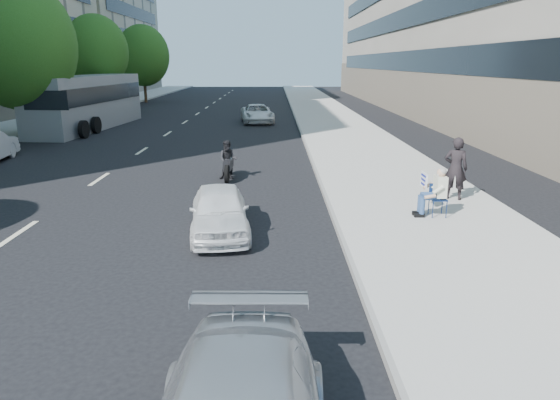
{
  "coord_description": "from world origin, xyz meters",
  "views": [
    {
      "loc": [
        -0.13,
        -9.74,
        4.09
      ],
      "look_at": [
        -0.01,
        1.0,
        1.13
      ],
      "focal_mm": 32.0,
      "sensor_mm": 36.0,
      "label": 1
    }
  ],
  "objects_px": {
    "white_sedan_far": "(257,114)",
    "motorcycle": "(228,162)",
    "bus": "(88,102)",
    "pedestrian_woman": "(456,168)",
    "white_sedan_near": "(219,210)",
    "seated_protester": "(434,189)"
  },
  "relations": [
    {
      "from": "motorcycle",
      "to": "white_sedan_far",
      "type": "bearing_deg",
      "value": 90.42
    },
    {
      "from": "white_sedan_far",
      "to": "bus",
      "type": "distance_m",
      "value": 11.11
    },
    {
      "from": "pedestrian_woman",
      "to": "white_sedan_near",
      "type": "distance_m",
      "value": 7.21
    },
    {
      "from": "pedestrian_woman",
      "to": "white_sedan_far",
      "type": "bearing_deg",
      "value": -49.49
    },
    {
      "from": "seated_protester",
      "to": "white_sedan_near",
      "type": "distance_m",
      "value": 5.65
    },
    {
      "from": "white_sedan_far",
      "to": "bus",
      "type": "relative_size",
      "value": 0.37
    },
    {
      "from": "seated_protester",
      "to": "motorcycle",
      "type": "xyz_separation_m",
      "value": [
        -5.88,
        5.07,
        -0.24
      ]
    },
    {
      "from": "pedestrian_woman",
      "to": "bus",
      "type": "height_order",
      "value": "bus"
    },
    {
      "from": "seated_protester",
      "to": "bus",
      "type": "bearing_deg",
      "value": 129.13
    },
    {
      "from": "white_sedan_far",
      "to": "motorcycle",
      "type": "distance_m",
      "value": 17.61
    },
    {
      "from": "pedestrian_woman",
      "to": "white_sedan_near",
      "type": "xyz_separation_m",
      "value": [
        -6.7,
        -2.62,
        -0.49
      ]
    },
    {
      "from": "white_sedan_near",
      "to": "white_sedan_far",
      "type": "distance_m",
      "value": 23.6
    },
    {
      "from": "seated_protester",
      "to": "white_sedan_far",
      "type": "relative_size",
      "value": 0.29
    },
    {
      "from": "pedestrian_woman",
      "to": "seated_protester",
      "type": "bearing_deg",
      "value": 79.31
    },
    {
      "from": "seated_protester",
      "to": "bus",
      "type": "xyz_separation_m",
      "value": [
        -16.09,
        19.78,
        0.76
      ]
    },
    {
      "from": "pedestrian_woman",
      "to": "bus",
      "type": "relative_size",
      "value": 0.15
    },
    {
      "from": "motorcycle",
      "to": "bus",
      "type": "height_order",
      "value": "bus"
    },
    {
      "from": "seated_protester",
      "to": "bus",
      "type": "relative_size",
      "value": 0.11
    },
    {
      "from": "bus",
      "to": "motorcycle",
      "type": "bearing_deg",
      "value": -50.5
    },
    {
      "from": "seated_protester",
      "to": "white_sedan_far",
      "type": "xyz_separation_m",
      "value": [
        -5.42,
        22.68,
        -0.24
      ]
    },
    {
      "from": "pedestrian_woman",
      "to": "white_sedan_near",
      "type": "bearing_deg",
      "value": 44.5
    },
    {
      "from": "seated_protester",
      "to": "pedestrian_woman",
      "type": "relative_size",
      "value": 0.7
    }
  ]
}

